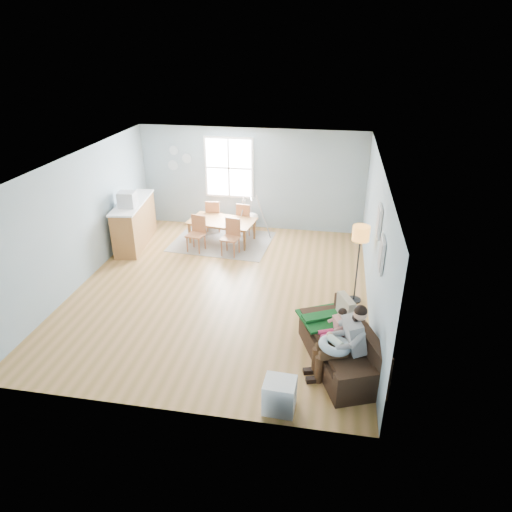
% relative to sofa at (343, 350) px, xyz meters
% --- Properties ---
extents(room, '(8.40, 9.40, 3.90)m').
position_rel_sofa_xyz_m(room, '(-2.50, 2.03, 2.15)').
color(room, olive).
extents(window, '(1.32, 0.08, 1.62)m').
position_rel_sofa_xyz_m(window, '(-3.10, 5.49, 1.38)').
color(window, white).
rests_on(window, room).
extents(pictures, '(0.05, 1.34, 0.74)m').
position_rel_sofa_xyz_m(pictures, '(0.47, 0.98, 1.58)').
color(pictures, white).
rests_on(pictures, room).
extents(wall_plates, '(0.67, 0.02, 0.66)m').
position_rel_sofa_xyz_m(wall_plates, '(-4.50, 5.50, 1.56)').
color(wall_plates, '#A5B9C6').
rests_on(wall_plates, room).
extents(sofa, '(1.43, 2.05, 0.76)m').
position_rel_sofa_xyz_m(sofa, '(0.00, 0.00, 0.00)').
color(sofa, black).
rests_on(sofa, room).
extents(green_throw, '(1.10, 1.03, 0.04)m').
position_rel_sofa_xyz_m(green_throw, '(-0.30, 0.56, 0.22)').
color(green_throw, '#12511F').
rests_on(green_throw, sofa).
extents(beige_pillow, '(0.31, 0.47, 0.46)m').
position_rel_sofa_xyz_m(beige_pillow, '(0.00, 0.53, 0.43)').
color(beige_pillow, tan).
rests_on(beige_pillow, sofa).
extents(father, '(0.96, 0.60, 1.26)m').
position_rel_sofa_xyz_m(father, '(-0.01, -0.29, 0.40)').
color(father, gray).
rests_on(father, sofa).
extents(nursing_pillow, '(0.69, 0.68, 0.20)m').
position_rel_sofa_xyz_m(nursing_pillow, '(-0.15, -0.35, 0.32)').
color(nursing_pillow, '#A2BDCB').
rests_on(nursing_pillow, father).
extents(infant, '(0.27, 0.32, 0.13)m').
position_rel_sofa_xyz_m(infant, '(-0.16, -0.32, 0.40)').
color(infant, white).
rests_on(infant, nursing_pillow).
extents(toddler, '(0.49, 0.37, 0.73)m').
position_rel_sofa_xyz_m(toddler, '(-0.13, 0.14, 0.37)').
color(toddler, silver).
rests_on(toddler, sofa).
extents(floor_lamp, '(0.32, 0.32, 1.61)m').
position_rel_sofa_xyz_m(floor_lamp, '(0.23, 2.02, 1.06)').
color(floor_lamp, black).
rests_on(floor_lamp, room).
extents(storage_cube, '(0.46, 0.41, 0.49)m').
position_rel_sofa_xyz_m(storage_cube, '(-0.88, -1.17, -0.02)').
color(storage_cube, white).
rests_on(storage_cube, room).
extents(rug, '(2.58, 2.04, 0.01)m').
position_rel_sofa_xyz_m(rug, '(-3.07, 4.38, -0.26)').
color(rug, gray).
rests_on(rug, room).
extents(dining_table, '(1.76, 1.15, 0.58)m').
position_rel_sofa_xyz_m(dining_table, '(-3.07, 4.38, 0.02)').
color(dining_table, brown).
rests_on(dining_table, rug).
extents(chair_sw, '(0.47, 0.47, 0.88)m').
position_rel_sofa_xyz_m(chair_sw, '(-3.55, 3.81, 0.23)').
color(chair_sw, brown).
rests_on(chair_sw, rug).
extents(chair_se, '(0.46, 0.46, 0.89)m').
position_rel_sofa_xyz_m(chair_se, '(-2.67, 3.74, 0.23)').
color(chair_se, brown).
rests_on(chair_se, rug).
extents(chair_nw, '(0.42, 0.42, 0.88)m').
position_rel_sofa_xyz_m(chair_nw, '(-3.45, 5.02, 0.23)').
color(chair_nw, brown).
rests_on(chair_nw, rug).
extents(chair_ne, '(0.46, 0.46, 0.88)m').
position_rel_sofa_xyz_m(chair_ne, '(-2.59, 4.95, 0.23)').
color(chair_ne, brown).
rests_on(chair_ne, rug).
extents(counter, '(0.84, 2.07, 1.13)m').
position_rel_sofa_xyz_m(counter, '(-5.20, 3.92, 0.30)').
color(counter, brown).
rests_on(counter, room).
extents(monitor, '(0.42, 0.40, 0.37)m').
position_rel_sofa_xyz_m(monitor, '(-5.14, 3.54, 1.04)').
color(monitor, '#B3B3B8').
rests_on(monitor, counter).
extents(baby_swing, '(1.19, 1.20, 0.99)m').
position_rel_sofa_xyz_m(baby_swing, '(-2.45, 5.13, 0.17)').
color(baby_swing, '#B3B3B8').
rests_on(baby_swing, room).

